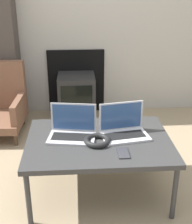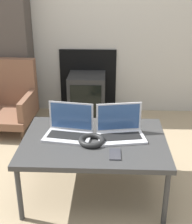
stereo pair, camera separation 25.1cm
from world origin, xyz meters
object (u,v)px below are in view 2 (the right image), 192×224
Objects in this scene: laptop_left at (69,128)px; laptop_right at (120,129)px; tv at (87,96)px; phone at (115,154)px; armchair at (7,99)px; headphones at (92,141)px.

laptop_right is at bearing 8.93° from laptop_left.
laptop_left is 0.71× the size of tv.
armchair is (-1.15, 1.33, -0.13)m from phone.
headphones reaches higher than phone.
laptop_right is at bearing 81.25° from phone.
headphones is 0.23m from phone.
armchair is at bearing 130.09° from headphones.
laptop_right is 0.72× the size of tv.
tv reaches higher than headphones.
laptop_left is 0.44m from phone.
headphones is at bearing -160.13° from laptop_right.
headphones is 1.54m from armchair.
laptop_left is 0.99× the size of laptop_right.
headphones is at bearing -84.69° from tv.
phone is at bearing -43.65° from headphones.
phone is at bearing -29.91° from laptop_left.
laptop_left and laptop_right have the same top height.
headphones is at bearing -24.78° from laptop_left.
tv is 0.90m from armchair.
headphones is 1.35× the size of phone.
laptop_left is at bearing 141.14° from phone.
laptop_right is 1.61m from armchair.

